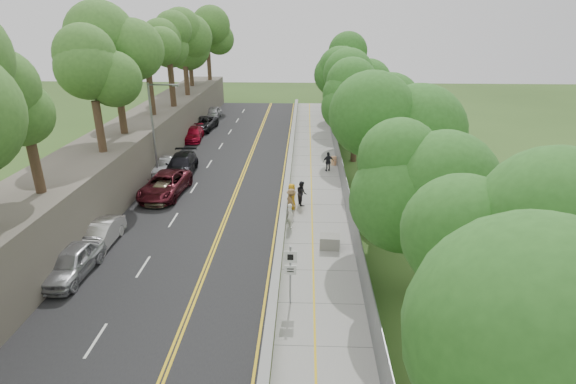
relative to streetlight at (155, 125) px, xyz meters
The scene contains 26 objects.
ground 18.08m from the streetlight, 53.23° to the right, with size 140.00×140.00×0.00m, color #33511E.
road 6.93m from the streetlight, 11.17° to the left, with size 11.20×66.00×0.04m, color black.
sidewalk 13.84m from the streetlight, ahead, with size 4.20×66.00×0.05m, color gray.
jersey_barrier 11.60m from the streetlight, ahead, with size 0.42×66.00×0.60m, color #8CBF2C.
rock_embankment 4.15m from the streetlight, 161.78° to the left, with size 5.00×66.00×4.00m, color #595147.
chainlink_fence 15.58m from the streetlight, ahead, with size 0.04×66.00×2.00m, color slate.
trees_embankment 6.46m from the streetlight, 158.49° to the left, with size 6.40×66.00×13.00m, color #457D2D, non-canonical shape.
trees_fenceside 17.65m from the streetlight, ahead, with size 7.00×66.00×14.00m, color #347627, non-canonical shape.
streetlight is the anchor object (origin of this frame).
signpost 20.72m from the streetlight, 55.92° to the right, with size 0.62×0.09×3.10m.
construction_barrel 15.91m from the streetlight, 15.90° to the left, with size 0.50×0.50×0.81m, color orange.
concrete_block 18.31m from the streetlight, 39.95° to the right, with size 1.17×0.88×0.78m, color gray.
car_0 15.50m from the streetlight, 90.53° to the right, with size 1.90×4.71×1.61m, color #ACACB1.
car_1 12.35m from the streetlight, 90.34° to the right, with size 1.55×4.46×1.47m, color silver.
car_2 5.42m from the streetlight, 67.96° to the right, with size 2.75×5.97×1.66m, color #4D141D.
car_3 4.20m from the streetlight, 37.56° to the left, with size 2.32×5.70×1.66m, color black.
car_4 6.20m from the streetlight, 72.26° to the right, with size 1.59×3.95×1.35m, color tan.
car_5 4.09m from the streetlight, 76.22° to the left, with size 1.49×4.28×1.41m, color #A5A7AB.
car_6 17.26m from the streetlight, 90.18° to the left, with size 2.50×5.42×1.51m, color black.
car_7 12.86m from the streetlight, 90.64° to the left, with size 1.94×4.76×1.38m, color maroon.
car_8 23.26m from the streetlight, 90.19° to the left, with size 1.79×4.46×1.52m, color #B3B2B6.
painter_0 13.14m from the streetlight, 27.38° to the right, with size 0.93×0.60×1.89m, color orange.
painter_1 14.77m from the streetlight, 38.26° to the right, with size 0.62×0.40×1.69m, color white.
painter_2 13.45m from the streetlight, 22.87° to the right, with size 0.87×0.68×1.80m, color black.
painter_3 13.56m from the streetlight, 30.77° to the right, with size 1.19×0.68×1.84m, color brown.
person_far 14.85m from the streetlight, ahead, with size 1.02×0.42×1.73m, color black.
Camera 1 is at (1.66, -21.14, 13.14)m, focal length 28.00 mm.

